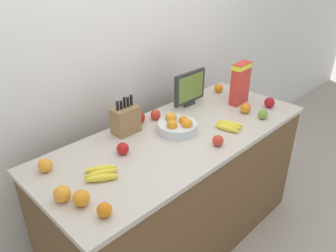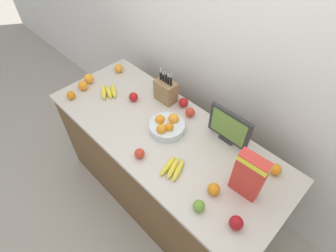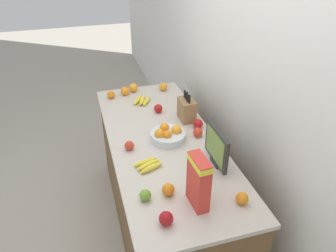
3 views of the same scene
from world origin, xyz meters
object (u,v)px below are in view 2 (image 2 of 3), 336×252
object	(u,v)px
fruit_bowl	(167,126)
orange_front_left	(83,86)
orange_near_bowl	(71,95)
orange_mid_right	(119,68)
banana_bunch_left	(173,168)
orange_mid_left	(89,79)
knife_block	(166,91)
banana_bunch_right	(109,92)
apple_by_knife_block	(140,153)
orange_front_center	(275,170)
apple_front	(190,112)
apple_leftmost	(199,206)
apple_rear	(236,223)
small_monitor	(229,127)
apple_near_bananas	(133,97)
apple_middle	(183,103)
cereal_box	(249,175)
orange_back_center	(214,189)

from	to	relation	value
fruit_bowl	orange_front_left	distance (m)	0.85
orange_near_bowl	orange_mid_right	bearing A→B (deg)	92.73
banana_bunch_left	orange_mid_left	xyz separation A→B (m)	(-1.15, 0.13, 0.02)
knife_block	banana_bunch_right	distance (m)	0.49
banana_bunch_right	apple_by_knife_block	world-z (taller)	apple_by_knife_block
apple_by_knife_block	orange_mid_left	bearing A→B (deg)	167.11
orange_front_center	orange_front_left	bearing A→B (deg)	-165.71
knife_block	apple_front	distance (m)	0.27
apple_leftmost	apple_by_knife_block	bearing A→B (deg)	179.80
apple_rear	orange_mid_right	size ratio (longest dim) A/B	1.01
knife_block	apple_by_knife_block	xyz separation A→B (m)	(0.29, -0.53, -0.06)
small_monitor	apple_near_bananas	distance (m)	0.82
banana_bunch_right	apple_near_bananas	world-z (taller)	apple_near_bananas
apple_near_bananas	apple_by_knife_block	bearing A→B (deg)	-35.59
banana_bunch_right	apple_middle	world-z (taller)	apple_middle
knife_block	cereal_box	distance (m)	0.96
knife_block	apple_by_knife_block	world-z (taller)	knife_block
cereal_box	banana_bunch_left	bearing A→B (deg)	-157.67
orange_near_bowl	orange_mid_left	world-z (taller)	orange_mid_left
fruit_bowl	orange_front_center	world-z (taller)	fruit_bowl
small_monitor	orange_near_bowl	bearing A→B (deg)	-155.50
apple_near_bananas	orange_back_center	distance (m)	1.00
apple_by_knife_block	orange_front_left	bearing A→B (deg)	172.10
knife_block	orange_mid_right	world-z (taller)	knife_block
banana_bunch_right	orange_back_center	distance (m)	1.20
small_monitor	orange_front_left	distance (m)	1.27
apple_middle	orange_mid_left	bearing A→B (deg)	-155.52
apple_near_bananas	apple_leftmost	size ratio (longest dim) A/B	1.06
fruit_bowl	apple_rear	xyz separation A→B (m)	(0.77, -0.23, -0.00)
cereal_box	apple_near_bananas	bearing A→B (deg)	173.52
fruit_bowl	orange_front_center	distance (m)	0.78
banana_bunch_right	orange_front_center	bearing A→B (deg)	11.51
orange_mid_left	banana_bunch_right	bearing A→B (deg)	7.16
cereal_box	apple_by_knife_block	world-z (taller)	cereal_box
banana_bunch_left	apple_near_bananas	xyz separation A→B (m)	(-0.70, 0.25, 0.02)
apple_leftmost	orange_front_center	world-z (taller)	orange_front_center
cereal_box	apple_middle	size ratio (longest dim) A/B	4.24
apple_rear	banana_bunch_left	bearing A→B (deg)	177.81
banana_bunch_right	apple_middle	bearing A→B (deg)	30.95
small_monitor	apple_middle	size ratio (longest dim) A/B	4.12
cereal_box	small_monitor	bearing A→B (deg)	138.46
orange_front_center	banana_bunch_right	bearing A→B (deg)	-168.49
apple_front	orange_mid_right	xyz separation A→B (m)	(-0.84, -0.04, 0.00)
banana_bunch_left	knife_block	bearing A→B (deg)	139.41
orange_mid_right	orange_mid_left	distance (m)	0.29
fruit_bowl	apple_rear	size ratio (longest dim) A/B	3.29
cereal_box	orange_front_left	distance (m)	1.52
apple_near_bananas	orange_front_center	world-z (taller)	orange_front_center
banana_bunch_right	apple_near_bananas	size ratio (longest dim) A/B	2.91
apple_near_bananas	orange_front_center	distance (m)	1.18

